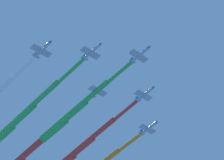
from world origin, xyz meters
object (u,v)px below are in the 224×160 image
jet_port_inner (81,148)px  jet_port_mid (30,150)px  jet_lead (74,112)px  jet_starboard_inner (20,118)px

jet_port_inner → jet_port_mid: (5.04, -21.93, 0.90)m
jet_lead → jet_port_inner: size_ratio=0.99×
jet_port_mid → jet_port_inner: bearing=102.9°
jet_lead → jet_starboard_inner: bearing=-77.8°
jet_port_inner → jet_port_mid: 22.52m
jet_starboard_inner → jet_port_inner: bearing=143.3°
jet_lead → jet_starboard_inner: jet_lead is taller
jet_starboard_inner → jet_port_mid: 19.09m
jet_port_inner → jet_starboard_inner: 29.43m
jet_lead → jet_port_mid: (-13.91, -25.98, 0.30)m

